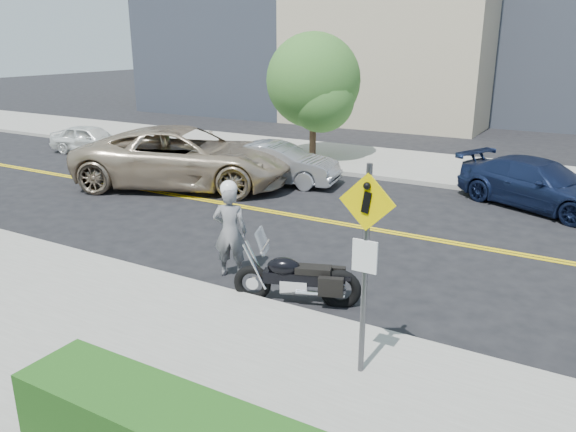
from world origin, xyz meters
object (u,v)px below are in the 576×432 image
(motorcycle, at_px, (297,268))
(suv, at_px, (185,157))
(pedestrian_sign, at_px, (365,252))
(parked_car_silver, at_px, (277,163))
(motorcyclist, at_px, (230,229))
(parked_car_white, at_px, (91,139))
(parked_car_blue, at_px, (539,184))

(motorcycle, xyz_separation_m, suv, (-7.32, 5.65, 0.28))
(pedestrian_sign, relative_size, parked_car_silver, 0.73)
(motorcyclist, height_order, parked_car_white, motorcyclist)
(motorcycle, bearing_deg, suv, 122.25)
(motorcycle, relative_size, parked_car_silver, 0.55)
(parked_car_white, bearing_deg, motorcyclist, -130.49)
(suv, relative_size, parked_car_white, 2.00)
(parked_car_silver, bearing_deg, motorcycle, -156.13)
(parked_car_blue, bearing_deg, motorcyclist, 174.87)
(motorcycle, relative_size, parked_car_blue, 0.48)
(parked_car_silver, bearing_deg, parked_car_blue, -90.29)
(motorcyclist, xyz_separation_m, suv, (-5.55, 5.23, -0.03))
(suv, distance_m, parked_car_silver, 3.04)
(motorcycle, xyz_separation_m, parked_car_blue, (3.01, 8.75, -0.00))
(pedestrian_sign, distance_m, motorcycle, 2.91)
(motorcyclist, bearing_deg, pedestrian_sign, 126.78)
(pedestrian_sign, relative_size, motorcyclist, 1.49)
(motorcyclist, distance_m, parked_car_silver, 7.74)
(pedestrian_sign, height_order, parked_car_white, pedestrian_sign)
(parked_car_blue, bearing_deg, suv, 131.45)
(motorcyclist, relative_size, parked_car_silver, 0.49)
(motorcycle, relative_size, parked_car_white, 0.65)
(parked_car_blue, bearing_deg, motorcycle, -174.27)
(pedestrian_sign, relative_size, suv, 0.43)
(pedestrian_sign, distance_m, motorcyclist, 4.42)
(parked_car_white, distance_m, parked_car_blue, 17.46)
(pedestrian_sign, xyz_separation_m, motorcyclist, (-3.75, 2.13, -0.96))
(pedestrian_sign, xyz_separation_m, parked_car_silver, (-6.89, 9.19, -1.28))
(parked_car_silver, xyz_separation_m, parked_car_blue, (7.92, 1.27, 0.01))
(motorcyclist, distance_m, motorcycle, 1.85)
(motorcyclist, bearing_deg, suv, -67.02)
(parked_car_silver, bearing_deg, pedestrian_sign, -152.55)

